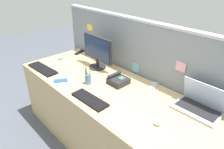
{
  "coord_description": "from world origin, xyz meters",
  "views": [
    {
      "loc": [
        1.35,
        -1.2,
        1.82
      ],
      "look_at": [
        0.0,
        0.05,
        0.87
      ],
      "focal_mm": 33.76,
      "sensor_mm": 36.0,
      "label": 1
    }
  ],
  "objects_px": {
    "pen_cup": "(88,79)",
    "tv_remote": "(79,52)",
    "cell_phone_blue_case": "(61,81)",
    "desk_phone": "(118,80)",
    "computer_mouse_left_hand": "(61,58)",
    "keyboard_spare": "(90,99)",
    "desktop_monitor": "(98,51)",
    "computer_mouse_right_hand": "(159,122)",
    "laptop": "(200,104)",
    "keyboard_main": "(43,69)",
    "cell_phone_silver_slab": "(154,85)"
  },
  "relations": [
    {
      "from": "pen_cup",
      "to": "cell_phone_blue_case",
      "type": "xyz_separation_m",
      "value": [
        -0.24,
        -0.18,
        -0.05
      ]
    },
    {
      "from": "pen_cup",
      "to": "cell_phone_silver_slab",
      "type": "xyz_separation_m",
      "value": [
        0.48,
        0.45,
        -0.05
      ]
    },
    {
      "from": "laptop",
      "to": "cell_phone_blue_case",
      "type": "xyz_separation_m",
      "value": [
        -1.22,
        -0.6,
        -0.05
      ]
    },
    {
      "from": "cell_phone_blue_case",
      "to": "cell_phone_silver_slab",
      "type": "height_order",
      "value": "same"
    },
    {
      "from": "desktop_monitor",
      "to": "computer_mouse_right_hand",
      "type": "distance_m",
      "value": 1.14
    },
    {
      "from": "desk_phone",
      "to": "pen_cup",
      "type": "bearing_deg",
      "value": -132.14
    },
    {
      "from": "desk_phone",
      "to": "cell_phone_blue_case",
      "type": "relative_size",
      "value": 1.24
    },
    {
      "from": "desk_phone",
      "to": "pen_cup",
      "type": "distance_m",
      "value": 0.31
    },
    {
      "from": "pen_cup",
      "to": "cell_phone_blue_case",
      "type": "distance_m",
      "value": 0.3
    },
    {
      "from": "pen_cup",
      "to": "tv_remote",
      "type": "height_order",
      "value": "pen_cup"
    },
    {
      "from": "cell_phone_blue_case",
      "to": "desk_phone",
      "type": "bearing_deg",
      "value": 72.36
    },
    {
      "from": "laptop",
      "to": "keyboard_spare",
      "type": "height_order",
      "value": "laptop"
    },
    {
      "from": "cell_phone_silver_slab",
      "to": "keyboard_spare",
      "type": "bearing_deg",
      "value": -131.67
    },
    {
      "from": "keyboard_spare",
      "to": "laptop",
      "type": "bearing_deg",
      "value": 37.07
    },
    {
      "from": "desk_phone",
      "to": "tv_remote",
      "type": "distance_m",
      "value": 0.99
    },
    {
      "from": "laptop",
      "to": "pen_cup",
      "type": "height_order",
      "value": "laptop"
    },
    {
      "from": "laptop",
      "to": "computer_mouse_left_hand",
      "type": "relative_size",
      "value": 3.74
    },
    {
      "from": "pen_cup",
      "to": "keyboard_spare",
      "type": "bearing_deg",
      "value": -34.81
    },
    {
      "from": "desktop_monitor",
      "to": "cell_phone_silver_slab",
      "type": "distance_m",
      "value": 0.76
    },
    {
      "from": "desk_phone",
      "to": "keyboard_main",
      "type": "height_order",
      "value": "desk_phone"
    },
    {
      "from": "laptop",
      "to": "desktop_monitor",
      "type": "bearing_deg",
      "value": -175.43
    },
    {
      "from": "laptop",
      "to": "computer_mouse_right_hand",
      "type": "relative_size",
      "value": 3.74
    },
    {
      "from": "laptop",
      "to": "pen_cup",
      "type": "relative_size",
      "value": 1.95
    },
    {
      "from": "computer_mouse_left_hand",
      "to": "cell_phone_blue_case",
      "type": "bearing_deg",
      "value": -50.05
    },
    {
      "from": "desk_phone",
      "to": "laptop",
      "type": "bearing_deg",
      "value": 13.81
    },
    {
      "from": "desk_phone",
      "to": "cell_phone_blue_case",
      "type": "distance_m",
      "value": 0.6
    },
    {
      "from": "laptop",
      "to": "keyboard_main",
      "type": "height_order",
      "value": "laptop"
    },
    {
      "from": "desk_phone",
      "to": "computer_mouse_right_hand",
      "type": "bearing_deg",
      "value": -17.29
    },
    {
      "from": "desk_phone",
      "to": "keyboard_spare",
      "type": "distance_m",
      "value": 0.41
    },
    {
      "from": "pen_cup",
      "to": "computer_mouse_right_hand",
      "type": "bearing_deg",
      "value": 1.53
    },
    {
      "from": "keyboard_spare",
      "to": "computer_mouse_left_hand",
      "type": "bearing_deg",
      "value": 161.06
    },
    {
      "from": "tv_remote",
      "to": "cell_phone_silver_slab",
      "type": "bearing_deg",
      "value": -16.76
    },
    {
      "from": "computer_mouse_left_hand",
      "to": "cell_phone_blue_case",
      "type": "xyz_separation_m",
      "value": [
        0.52,
        -0.31,
        -0.01
      ]
    },
    {
      "from": "desk_phone",
      "to": "computer_mouse_left_hand",
      "type": "bearing_deg",
      "value": -174.19
    },
    {
      "from": "computer_mouse_right_hand",
      "to": "laptop",
      "type": "bearing_deg",
      "value": 64.45
    },
    {
      "from": "pen_cup",
      "to": "cell_phone_silver_slab",
      "type": "height_order",
      "value": "pen_cup"
    },
    {
      "from": "laptop",
      "to": "desk_phone",
      "type": "relative_size",
      "value": 2.1
    },
    {
      "from": "cell_phone_silver_slab",
      "to": "laptop",
      "type": "bearing_deg",
      "value": -25.98
    },
    {
      "from": "laptop",
      "to": "pen_cup",
      "type": "bearing_deg",
      "value": -156.98
    },
    {
      "from": "desktop_monitor",
      "to": "cell_phone_silver_slab",
      "type": "height_order",
      "value": "desktop_monitor"
    },
    {
      "from": "desk_phone",
      "to": "computer_mouse_left_hand",
      "type": "relative_size",
      "value": 1.78
    },
    {
      "from": "laptop",
      "to": "cell_phone_blue_case",
      "type": "height_order",
      "value": "laptop"
    },
    {
      "from": "keyboard_spare",
      "to": "tv_remote",
      "type": "relative_size",
      "value": 2.24
    },
    {
      "from": "cell_phone_silver_slab",
      "to": "tv_remote",
      "type": "height_order",
      "value": "tv_remote"
    },
    {
      "from": "keyboard_spare",
      "to": "tv_remote",
      "type": "xyz_separation_m",
      "value": [
        -1.02,
        0.6,
        -0.0
      ]
    },
    {
      "from": "keyboard_main",
      "to": "computer_mouse_right_hand",
      "type": "distance_m",
      "value": 1.49
    },
    {
      "from": "pen_cup",
      "to": "tv_remote",
      "type": "xyz_separation_m",
      "value": [
        -0.76,
        0.42,
        -0.05
      ]
    },
    {
      "from": "computer_mouse_left_hand",
      "to": "cell_phone_blue_case",
      "type": "relative_size",
      "value": 0.7
    },
    {
      "from": "keyboard_spare",
      "to": "pen_cup",
      "type": "relative_size",
      "value": 1.99
    },
    {
      "from": "computer_mouse_right_hand",
      "to": "computer_mouse_left_hand",
      "type": "bearing_deg",
      "value": 168.24
    }
  ]
}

